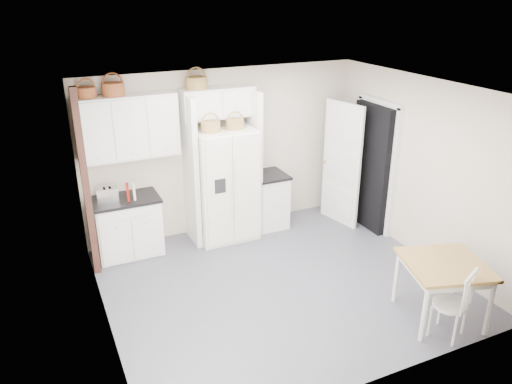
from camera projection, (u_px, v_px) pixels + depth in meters
name	position (u px, v px, depth m)	size (l,w,h in m)	color
floor	(280.00, 283.00, 6.75)	(4.50, 4.50, 0.00)	#494751
ceiling	(284.00, 91.00, 5.76)	(4.50, 4.50, 0.00)	white
wall_back	(224.00, 151.00, 7.94)	(4.50, 4.50, 0.00)	beige
wall_left	(97.00, 228.00, 5.38)	(4.00, 4.00, 0.00)	beige
wall_right	(422.00, 170.00, 7.13)	(4.00, 4.00, 0.00)	beige
refrigerator	(224.00, 184.00, 7.74)	(0.92, 0.74, 1.77)	white
base_cab_left	(128.00, 227.00, 7.37)	(0.92, 0.58, 0.86)	white
base_cab_right	(269.00, 201.00, 8.26)	(0.50, 0.59, 0.87)	white
dining_table	(441.00, 290.00, 5.93)	(0.90, 0.90, 0.75)	#A27429
windsor_chair	(450.00, 304.00, 5.59)	(0.41, 0.37, 0.84)	white
counter_left	(125.00, 199.00, 7.20)	(0.96, 0.62, 0.04)	black
counter_right	(269.00, 175.00, 8.09)	(0.54, 0.63, 0.04)	black
toaster	(108.00, 195.00, 7.05)	(0.29, 0.17, 0.20)	silver
cookbook_red	(128.00, 192.00, 7.09)	(0.03, 0.16, 0.23)	maroon
cookbook_cream	(134.00, 192.00, 7.13)	(0.03, 0.15, 0.22)	#F9F1CE
basket_upper_a	(86.00, 93.00, 6.60)	(0.26, 0.26, 0.14)	brown
basket_upper_b	(113.00, 89.00, 6.72)	(0.30, 0.30, 0.18)	brown
basket_bridge_a	(196.00, 83.00, 7.18)	(0.31, 0.31, 0.17)	brown
basket_fridge_a	(211.00, 127.00, 7.20)	(0.28, 0.28, 0.15)	brown
basket_fridge_b	(235.00, 124.00, 7.35)	(0.27, 0.27, 0.14)	brown
upper_cabinet	(128.00, 127.00, 6.98)	(1.40, 0.34, 0.90)	white
bridge_cabinet	(218.00, 103.00, 7.42)	(1.12, 0.34, 0.45)	white
fridge_panel_left	(191.00, 172.00, 7.48)	(0.08, 0.60, 2.30)	white
fridge_panel_right	(253.00, 162.00, 7.88)	(0.08, 0.60, 2.30)	white
trim_post	(86.00, 186.00, 6.54)	(0.09, 0.09, 2.60)	black
doorway_void	(372.00, 167.00, 8.04)	(0.18, 0.85, 2.05)	black
door_slab	(342.00, 164.00, 8.18)	(0.80, 0.04, 2.05)	white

